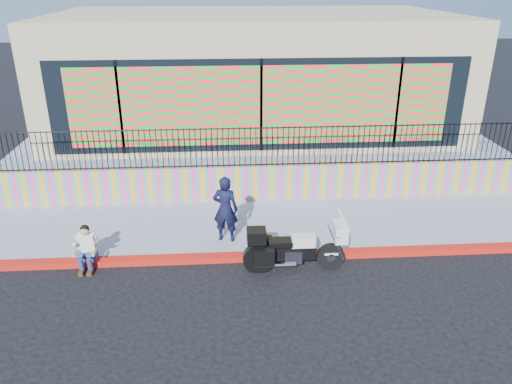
{
  "coord_description": "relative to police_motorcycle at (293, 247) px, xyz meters",
  "views": [
    {
      "loc": [
        -1.16,
        -10.64,
        6.47
      ],
      "look_at": [
        -0.36,
        1.2,
        1.29
      ],
      "focal_mm": 35.0,
      "sensor_mm": 36.0,
      "label": 1
    }
  ],
  "objects": [
    {
      "name": "metal_fence",
      "position": [
        -0.4,
        3.8,
        1.23
      ],
      "size": [
        15.8,
        0.04,
        1.2
      ],
      "primitive_type": null,
      "color": "black",
      "rests_on": "mural_wall"
    },
    {
      "name": "seated_man",
      "position": [
        -4.88,
        0.41,
        -0.17
      ],
      "size": [
        0.54,
        0.71,
        1.06
      ],
      "color": "navy",
      "rests_on": "ground"
    },
    {
      "name": "storefront_building",
      "position": [
        -0.4,
        8.68,
        2.63
      ],
      "size": [
        14.0,
        8.06,
        4.0
      ],
      "color": "tan",
      "rests_on": "elevated_platform"
    },
    {
      "name": "elevated_platform",
      "position": [
        -0.4,
        8.9,
        0.0
      ],
      "size": [
        16.0,
        10.0,
        1.25
      ],
      "primitive_type": "cube",
      "color": "gray",
      "rests_on": "ground"
    },
    {
      "name": "mural_wall",
      "position": [
        -0.4,
        3.8,
        0.08
      ],
      "size": [
        16.0,
        0.2,
        1.1
      ],
      "primitive_type": "cube",
      "color": "#FF4391",
      "rests_on": "sidewalk"
    },
    {
      "name": "ground",
      "position": [
        -0.4,
        0.55,
        -0.62
      ],
      "size": [
        90.0,
        90.0,
        0.0
      ],
      "primitive_type": "plane",
      "color": "black",
      "rests_on": "ground"
    },
    {
      "name": "police_motorcycle",
      "position": [
        0.0,
        0.0,
        0.0
      ],
      "size": [
        2.38,
        0.79,
        1.48
      ],
      "color": "black",
      "rests_on": "ground"
    },
    {
      "name": "red_curb",
      "position": [
        -0.4,
        0.55,
        -0.55
      ],
      "size": [
        16.0,
        0.3,
        0.15
      ],
      "primitive_type": "cube",
      "color": "#B50C0D",
      "rests_on": "ground"
    },
    {
      "name": "sidewalk",
      "position": [
        -0.4,
        2.2,
        -0.55
      ],
      "size": [
        16.0,
        3.0,
        0.15
      ],
      "primitive_type": "cube",
      "color": "gray",
      "rests_on": "ground"
    },
    {
      "name": "police_officer",
      "position": [
        -1.56,
        1.32,
        0.41
      ],
      "size": [
        0.72,
        0.56,
        1.76
      ],
      "primitive_type": "imported",
      "rotation": [
        0.0,
        0.0,
        2.91
      ],
      "color": "black",
      "rests_on": "sidewalk"
    }
  ]
}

